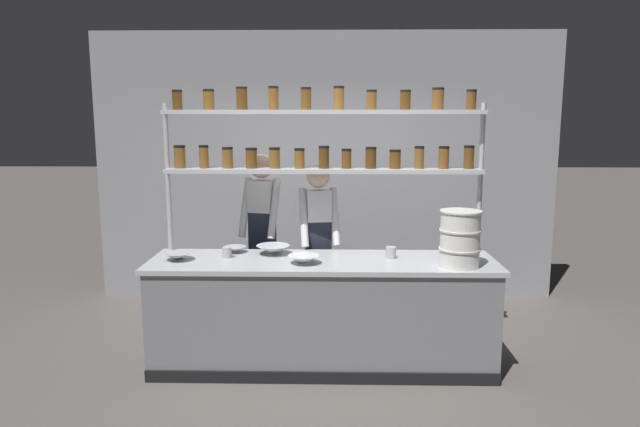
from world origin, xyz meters
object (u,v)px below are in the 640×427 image
object	(u,v)px
chef_left	(262,232)
prep_bowl_center_front	(235,250)
spice_shelf_unit	(322,146)
prep_bowl_near_right	(178,256)
chef_center	(318,241)
prep_bowl_near_left	(273,250)
serving_cup_by_board	(391,253)
serving_cup_front	(227,252)
prep_bowl_center_back	(304,260)
container_stack	(460,239)

from	to	relation	value
chef_left	prep_bowl_center_front	xyz separation A→B (m)	(-0.19, -0.44, -0.07)
spice_shelf_unit	prep_bowl_center_front	xyz separation A→B (m)	(-0.76, -0.09, -0.90)
prep_bowl_near_right	chef_center	bearing A→B (deg)	27.13
prep_bowl_near_left	prep_bowl_near_right	xyz separation A→B (m)	(-0.77, -0.22, -0.01)
prep_bowl_near_left	serving_cup_by_board	xyz separation A→B (m)	(1.00, -0.12, 0.01)
serving_cup_front	serving_cup_by_board	size ratio (longest dim) A/B	0.93
serving_cup_front	chef_center	bearing A→B (deg)	33.17
prep_bowl_center_back	prep_bowl_near_left	bearing A→B (deg)	131.69
prep_bowl_center_back	prep_bowl_near_right	size ratio (longest dim) A/B	1.08
chef_left	prep_bowl_center_back	xyz separation A→B (m)	(0.43, -0.81, -0.07)
chef_center	container_stack	size ratio (longest dim) A/B	3.69
prep_bowl_near_left	prep_bowl_center_back	xyz separation A→B (m)	(0.28, -0.32, -0.00)
spice_shelf_unit	prep_bowl_center_front	world-z (taller)	spice_shelf_unit
prep_bowl_near_right	prep_bowl_near_left	bearing A→B (deg)	16.36
prep_bowl_center_front	serving_cup_front	distance (m)	0.19
spice_shelf_unit	chef_center	size ratio (longest dim) A/B	1.66
spice_shelf_unit	chef_left	world-z (taller)	spice_shelf_unit
container_stack	prep_bowl_near_left	size ratio (longest dim) A/B	1.56
serving_cup_front	prep_bowl_center_back	bearing A→B (deg)	-15.66
prep_bowl_center_back	serving_cup_by_board	size ratio (longest dim) A/B	2.61
prep_bowl_near_right	prep_bowl_center_back	bearing A→B (deg)	-4.95
prep_bowl_center_back	chef_center	bearing A→B (deg)	81.40
prep_bowl_center_back	serving_cup_front	xyz separation A→B (m)	(-0.66, 0.18, 0.01)
serving_cup_by_board	spice_shelf_unit	bearing A→B (deg)	155.71
chef_left	container_stack	bearing A→B (deg)	-13.23
chef_left	prep_bowl_center_back	size ratio (longest dim) A/B	6.84
spice_shelf_unit	serving_cup_by_board	xyz separation A→B (m)	(0.58, -0.26, -0.87)
container_stack	serving_cup_front	world-z (taller)	container_stack
serving_cup_by_board	container_stack	bearing A→B (deg)	-27.41
chef_left	serving_cup_front	size ratio (longest dim) A/B	19.24
chef_center	container_stack	distance (m)	1.37
container_stack	serving_cup_by_board	distance (m)	0.60
chef_center	prep_bowl_near_left	world-z (taller)	chef_center
container_stack	serving_cup_by_board	bearing A→B (deg)	152.59
prep_bowl_center_front	spice_shelf_unit	bearing A→B (deg)	6.59
spice_shelf_unit	prep_bowl_near_left	size ratio (longest dim) A/B	9.53
prep_bowl_near_left	prep_bowl_center_back	bearing A→B (deg)	-48.31
prep_bowl_center_front	prep_bowl_center_back	xyz separation A→B (m)	(0.62, -0.37, 0.01)
prep_bowl_center_front	prep_bowl_near_right	distance (m)	0.51
serving_cup_front	prep_bowl_near_left	bearing A→B (deg)	19.34
chef_center	prep_bowl_near_right	world-z (taller)	chef_center
spice_shelf_unit	chef_center	bearing A→B (deg)	99.83
prep_bowl_near_left	prep_bowl_near_right	size ratio (longest dim) A/B	1.22
spice_shelf_unit	prep_bowl_near_left	world-z (taller)	spice_shelf_unit
prep_bowl_center_back	serving_cup_front	size ratio (longest dim) A/B	2.81
prep_bowl_center_back	prep_bowl_center_front	bearing A→B (deg)	149.19
container_stack	prep_bowl_near_left	distance (m)	1.57
prep_bowl_near_right	serving_cup_by_board	world-z (taller)	serving_cup_by_board
spice_shelf_unit	prep_bowl_center_back	distance (m)	1.01
chef_center	serving_cup_front	distance (m)	0.91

